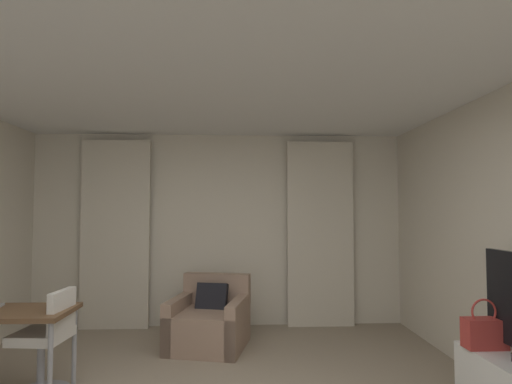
% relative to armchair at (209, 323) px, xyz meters
% --- Properties ---
extents(wall_window, '(5.12, 0.06, 2.60)m').
position_rel_armchair_xyz_m(wall_window, '(0.07, 0.90, 1.03)').
color(wall_window, beige).
rests_on(wall_window, ground).
extents(ceiling, '(5.12, 6.12, 0.06)m').
position_rel_armchair_xyz_m(ceiling, '(0.07, -2.13, 2.36)').
color(ceiling, white).
rests_on(ceiling, wall_left).
extents(curtain_left_panel, '(0.90, 0.06, 2.50)m').
position_rel_armchair_xyz_m(curtain_left_panel, '(-1.31, 0.77, 0.98)').
color(curtain_left_panel, beige).
rests_on(curtain_left_panel, ground).
extents(curtain_right_panel, '(0.90, 0.06, 2.50)m').
position_rel_armchair_xyz_m(curtain_right_panel, '(1.44, 0.77, 0.98)').
color(curtain_right_panel, beige).
rests_on(curtain_right_panel, ground).
extents(armchair, '(0.97, 0.98, 0.78)m').
position_rel_armchair_xyz_m(armchair, '(0.00, 0.00, 0.00)').
color(armchair, '#997A66').
rests_on(armchair, ground).
extents(desk_chair, '(0.48, 0.48, 0.88)m').
position_rel_armchair_xyz_m(desk_chair, '(-1.28, -1.19, 0.12)').
color(desk_chair, gray).
rests_on(desk_chair, ground).
extents(handbag_primary, '(0.30, 0.14, 0.37)m').
position_rel_armchair_xyz_m(handbag_primary, '(2.17, -1.71, 0.37)').
color(handbag_primary, '#B73833').
rests_on(handbag_primary, tv_console).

